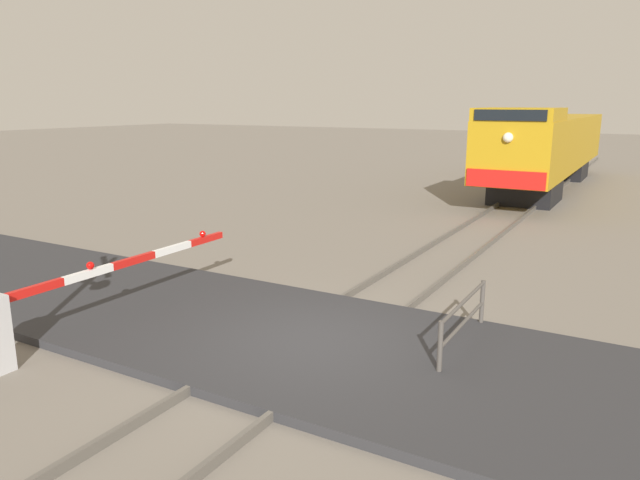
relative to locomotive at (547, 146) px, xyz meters
The scene contains 7 objects.
ground_plane 22.10m from the locomotive, 90.00° to the right, with size 160.00×160.00×0.00m, color slate.
rail_track_left 22.11m from the locomotive, 91.87° to the right, with size 0.08×80.00×0.15m, color #59544C.
rail_track_right 22.11m from the locomotive, 88.13° to the right, with size 0.08×80.00×0.15m, color #59544C.
road_surface 22.10m from the locomotive, 90.00° to the right, with size 36.00×4.71×0.15m, color #2D2D30.
locomotive is the anchor object (origin of this frame).
crossing_gate 24.80m from the locomotive, 98.86° to the right, with size 0.36×6.00×1.34m.
guard_railing 21.10m from the locomotive, 83.88° to the right, with size 0.08×2.44×0.95m.
Camera 1 is at (4.80, -8.16, 4.11)m, focal length 33.29 mm.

